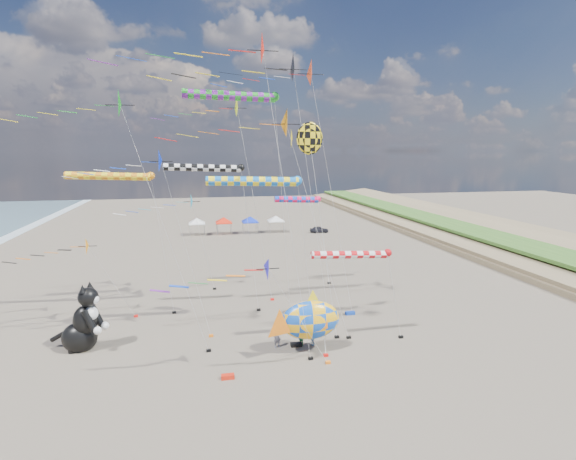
% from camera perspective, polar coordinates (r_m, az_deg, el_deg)
% --- Properties ---
extents(ground, '(260.00, 260.00, 0.00)m').
position_cam_1_polar(ground, '(29.79, 2.54, -21.62)').
color(ground, brown).
rests_on(ground, ground).
extents(delta_kite_0, '(11.92, 2.57, 23.55)m').
position_cam_1_polar(delta_kite_0, '(41.26, 2.91, 18.90)').
color(delta_kite_0, red).
rests_on(delta_kite_0, ground).
extents(delta_kite_1, '(15.71, 2.79, 24.23)m').
position_cam_1_polar(delta_kite_1, '(42.33, -1.37, 19.44)').
color(delta_kite_1, black).
rests_on(delta_kite_1, ground).
extents(delta_kite_2, '(11.65, 2.15, 20.92)m').
position_cam_1_polar(delta_kite_2, '(45.23, -8.48, 14.84)').
color(delta_kite_2, '#E1FF0A').
rests_on(delta_kite_2, ground).
extents(delta_kite_3, '(14.09, 2.40, 23.62)m').
position_cam_1_polar(delta_kite_3, '(31.63, -6.00, 21.76)').
color(delta_kite_3, red).
rests_on(delta_kite_3, ground).
extents(delta_kite_4, '(9.42, 1.80, 7.93)m').
position_cam_1_polar(delta_kite_4, '(44.81, -24.13, -2.43)').
color(delta_kite_4, orange).
rests_on(delta_kite_4, ground).
extents(delta_kite_5, '(10.12, 1.96, 11.31)m').
position_cam_1_polar(delta_kite_5, '(50.35, -13.88, 3.28)').
color(delta_kite_5, '#1194CA').
rests_on(delta_kite_5, ground).
extents(delta_kite_6, '(13.53, 2.38, 18.87)m').
position_cam_1_polar(delta_kite_6, '(34.62, -0.53, 12.92)').
color(delta_kite_6, orange).
rests_on(delta_kite_6, ground).
extents(delta_kite_7, '(11.58, 1.72, 8.75)m').
position_cam_1_polar(delta_kite_7, '(31.18, -4.99, -5.19)').
color(delta_kite_7, '#1009E1').
rests_on(delta_kite_7, ground).
extents(delta_kite_8, '(11.89, 2.21, 20.01)m').
position_cam_1_polar(delta_kite_8, '(34.21, -20.21, 14.41)').
color(delta_kite_8, '#0F931C').
rests_on(delta_kite_8, ground).
extents(delta_kite_9, '(9.86, 1.96, 15.87)m').
position_cam_1_polar(delta_kite_9, '(36.79, -16.70, 7.92)').
color(delta_kite_9, '#0A25B8').
rests_on(delta_kite_9, ground).
extents(windsock_0, '(6.69, 0.73, 10.55)m').
position_cam_1_polar(windsock_0, '(51.15, 1.51, 3.82)').
color(windsock_0, '#F2114E').
rests_on(windsock_0, ground).
extents(windsock_1, '(9.06, 0.73, 13.75)m').
position_cam_1_polar(windsock_1, '(43.70, -21.35, 6.30)').
color(windsock_1, orange).
rests_on(windsock_1, ground).
extents(windsock_2, '(9.25, 0.81, 13.57)m').
position_cam_1_polar(windsock_2, '(37.21, -3.87, 6.12)').
color(windsock_2, blue).
rests_on(windsock_2, ground).
extents(windsock_3, '(8.11, 0.65, 7.80)m').
position_cam_1_polar(windsock_3, '(36.27, 8.42, -3.17)').
color(windsock_3, red).
rests_on(windsock_3, ground).
extents(windsock_4, '(9.84, 0.89, 20.90)m').
position_cam_1_polar(windsock_4, '(41.90, -6.83, 16.46)').
color(windsock_4, '#1C9B22').
rests_on(windsock_4, ground).
extents(windsock_5, '(8.66, 0.68, 14.44)m').
position_cam_1_polar(windsock_5, '(42.18, -10.24, 7.66)').
color(windsock_5, black).
rests_on(windsock_5, ground).
extents(angelfish_kite, '(3.74, 3.02, 17.95)m').
position_cam_1_polar(angelfish_kite, '(37.35, 2.47, 11.34)').
color(angelfish_kite, yellow).
rests_on(angelfish_kite, ground).
extents(cat_inflatable, '(4.58, 3.43, 5.55)m').
position_cam_1_polar(cat_inflatable, '(39.51, -24.68, -9.91)').
color(cat_inflatable, black).
rests_on(cat_inflatable, ground).
extents(fish_inflatable, '(6.33, 3.20, 5.07)m').
position_cam_1_polar(fish_inflatable, '(35.60, 2.75, -11.32)').
color(fish_inflatable, blue).
rests_on(fish_inflatable, ground).
extents(person_adult, '(0.76, 0.63, 1.79)m').
position_cam_1_polar(person_adult, '(37.05, -1.36, -13.42)').
color(person_adult, slate).
rests_on(person_adult, ground).
extents(child_green, '(0.70, 0.67, 1.15)m').
position_cam_1_polar(child_green, '(37.44, 1.73, -13.69)').
color(child_green, '#156E2D').
rests_on(child_green, ground).
extents(child_blue, '(0.69, 0.51, 1.09)m').
position_cam_1_polar(child_blue, '(37.62, 3.17, -13.63)').
color(child_blue, blue).
rests_on(child_blue, ground).
extents(kite_bag_0, '(0.90, 0.44, 0.30)m').
position_cam_1_polar(kite_bag_0, '(37.52, 1.05, -14.34)').
color(kite_bag_0, black).
rests_on(kite_bag_0, ground).
extents(kite_bag_1, '(0.90, 0.44, 0.30)m').
position_cam_1_polar(kite_bag_1, '(44.58, 7.89, -10.40)').
color(kite_bag_1, '#123EB9').
rests_on(kite_bag_1, ground).
extents(kite_bag_2, '(0.90, 0.44, 0.30)m').
position_cam_1_polar(kite_bag_2, '(33.08, -7.66, -17.97)').
color(kite_bag_2, red).
rests_on(kite_bag_2, ground).
extents(tent_row, '(19.20, 4.20, 3.80)m').
position_cam_1_polar(tent_row, '(85.82, -6.50, 1.58)').
color(tent_row, silver).
rests_on(tent_row, ground).
extents(parked_car, '(3.69, 1.72, 1.22)m').
position_cam_1_polar(parked_car, '(87.16, 3.98, 0.06)').
color(parked_car, '#26262D').
rests_on(parked_car, ground).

